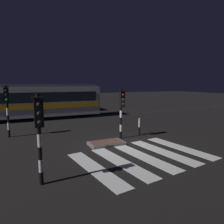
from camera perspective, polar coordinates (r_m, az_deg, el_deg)
The scene contains 10 objects.
ground_plane at distance 11.49m, azimuth 3.26°, elevation -9.24°, with size 120.00×120.00×0.00m, color black.
rail_near at distance 20.77m, azimuth -10.21°, elevation -1.56°, with size 80.00×0.12×0.03m, color #59595E.
rail_far at distance 22.15m, azimuth -11.18°, elevation -1.00°, with size 80.00×0.12×0.03m, color #59595E.
crosswalk_zebra at distance 9.93m, azimuth 8.63°, elevation -12.05°, with size 6.28×4.94×0.02m.
traffic_island at distance 11.59m, azimuth -1.54°, elevation -8.62°, with size 1.92×1.13×0.18m.
traffic_light_median_centre at distance 12.51m, azimuth 2.68°, elevation 1.54°, with size 0.36×0.42×3.03m.
traffic_light_corner_near_left at distance 7.04m, azimuth -19.44°, elevation -3.78°, with size 0.36×0.42×3.05m.
traffic_light_corner_far_left at distance 14.31m, azimuth -26.98°, elevation 2.15°, with size 0.36×0.42×3.28m.
tram at distance 20.61m, azimuth -27.15°, elevation 2.49°, with size 17.05×2.58×4.15m.
bollard_island_edge at distance 13.86m, azimuth 7.53°, elevation -3.93°, with size 0.12×0.12×1.11m.
Camera 1 is at (-5.24, -9.64, 3.38)m, focal length 33.17 mm.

